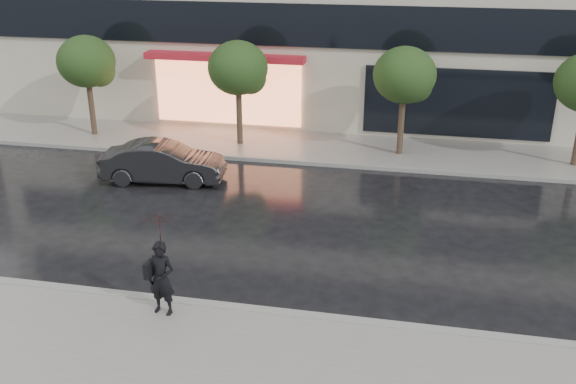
# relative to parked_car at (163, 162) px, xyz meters

# --- Properties ---
(ground) EXTENTS (120.00, 120.00, 0.00)m
(ground) POSITION_rel_parked_car_xyz_m (4.49, -6.00, -0.66)
(ground) COLOR black
(ground) RESTS_ON ground
(sidewalk_near) EXTENTS (60.00, 4.50, 0.12)m
(sidewalk_near) POSITION_rel_parked_car_xyz_m (4.49, -9.25, -0.60)
(sidewalk_near) COLOR slate
(sidewalk_near) RESTS_ON ground
(sidewalk_far) EXTENTS (60.00, 3.50, 0.12)m
(sidewalk_far) POSITION_rel_parked_car_xyz_m (4.49, 4.25, -0.60)
(sidewalk_far) COLOR slate
(sidewalk_far) RESTS_ON ground
(curb_near) EXTENTS (60.00, 0.25, 0.14)m
(curb_near) POSITION_rel_parked_car_xyz_m (4.49, -7.00, -0.59)
(curb_near) COLOR gray
(curb_near) RESTS_ON ground
(curb_far) EXTENTS (60.00, 0.25, 0.14)m
(curb_far) POSITION_rel_parked_car_xyz_m (4.49, 2.50, -0.59)
(curb_far) COLOR gray
(curb_far) RESTS_ON ground
(tree_far_west) EXTENTS (2.20, 2.20, 3.99)m
(tree_far_west) POSITION_rel_parked_car_xyz_m (-4.45, 4.03, 2.27)
(tree_far_west) COLOR #33261C
(tree_far_west) RESTS_ON ground
(tree_mid_west) EXTENTS (2.20, 2.20, 3.99)m
(tree_mid_west) POSITION_rel_parked_car_xyz_m (1.55, 4.03, 2.27)
(tree_mid_west) COLOR #33261C
(tree_mid_west) RESTS_ON ground
(tree_mid_east) EXTENTS (2.20, 2.20, 3.99)m
(tree_mid_east) POSITION_rel_parked_car_xyz_m (7.55, 4.03, 2.27)
(tree_mid_east) COLOR #33261C
(tree_mid_east) RESTS_ON ground
(parked_car) EXTENTS (4.11, 1.85, 1.31)m
(parked_car) POSITION_rel_parked_car_xyz_m (0.00, 0.00, 0.00)
(parked_car) COLOR black
(parked_car) RESTS_ON ground
(pedestrian_with_umbrella) EXTENTS (1.01, 1.02, 2.32)m
(pedestrian_with_umbrella) POSITION_rel_parked_car_xyz_m (3.00, -7.50, 0.97)
(pedestrian_with_umbrella) COLOR black
(pedestrian_with_umbrella) RESTS_ON sidewalk_near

